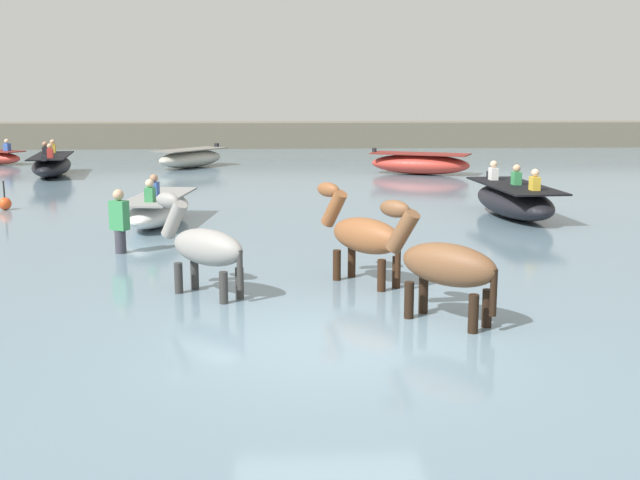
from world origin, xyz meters
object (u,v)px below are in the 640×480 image
Objects in this scene: horse_lead_bay at (443,267)px; boat_far_inshore at (159,210)px; horse_trailing_grey at (204,250)px; horse_flank_chestnut at (363,238)px; person_onlooker_right at (120,231)px; boat_distant_east at (514,200)px; boat_mid_channel at (191,158)px; boat_far_offshore at (420,164)px; boat_mid_outer at (52,165)px; channel_buoy at (5,203)px.

boat_far_inshore is (-4.79, 7.84, -0.39)m from horse_lead_bay.
horse_flank_chestnut is (2.37, 0.62, 0.03)m from horse_trailing_grey.
horse_lead_bay is 2.27m from horse_flank_chestnut.
horse_lead_bay is 1.21× the size of person_onlooker_right.
horse_trailing_grey reaches higher than boat_distant_east.
boat_far_inshore is 1.04× the size of boat_mid_channel.
boat_far_offshore is 12.99m from boat_mid_outer.
horse_lead_bay reaches higher than boat_mid_channel.
horse_lead_bay is 1.01× the size of horse_flank_chestnut.
horse_lead_bay is 6.83m from person_onlooker_right.
boat_mid_channel is at bearing 72.50° from channel_buoy.
person_onlooker_right reaches higher than boat_far_offshore.
boat_distant_east is at bearing 67.83° from horse_lead_bay.
boat_mid_channel is at bearing 104.69° from horse_lead_bay.
boat_distant_east is (6.64, 6.99, -0.29)m from horse_trailing_grey.
boat_mid_outer reaches higher than channel_buoy.
horse_trailing_grey is 0.46× the size of boat_mid_outer.
boat_far_inshore is 13.26m from boat_mid_channel.
horse_flank_chestnut reaches higher than boat_mid_outer.
horse_lead_bay is 9.20m from boat_far_inshore.
boat_far_offshore is 1.09× the size of boat_far_inshore.
horse_lead_bay is at bearing -69.04° from horse_flank_chestnut.
person_onlooker_right reaches higher than channel_buoy.
boat_far_offshore is 15.68m from person_onlooker_right.
horse_flank_chestnut reaches higher than boat_far_inshore.
boat_far_inshore is (-3.98, 5.72, -0.38)m from horse_flank_chestnut.
person_onlooker_right is (0.51, -16.46, 0.07)m from boat_mid_channel.
horse_lead_bay is at bearing -99.17° from boat_far_offshore.
horse_trailing_grey is 0.50× the size of boat_far_offshore.
boat_mid_channel is (-5.53, 21.08, -0.36)m from horse_lead_bay.
boat_mid_channel reaches higher than channel_buoy.
channel_buoy is (1.09, -8.11, -0.20)m from boat_mid_outer.
horse_lead_bay is at bearing -112.17° from boat_distant_east.
horse_lead_bay reaches higher than channel_buoy.
horse_trailing_grey is 9.65m from boat_distant_east.
boat_mid_channel is at bearing 160.81° from boat_far_offshore.
boat_far_offshore is at bearing 80.83° from horse_lead_bay.
boat_distant_east reaches higher than boat_far_inshore.
boat_far_inshore is at bearing 104.18° from horse_trailing_grey.
boat_far_inshore is 0.84× the size of boat_mid_outer.
horse_flank_chestnut is 0.56× the size of boat_far_inshore.
boat_mid_outer is 2.54× the size of person_onlooker_right.
boat_mid_outer is at bearing 112.26° from horse_trailing_grey.
boat_mid_channel is 0.81× the size of boat_mid_outer.
boat_far_offshore is at bearing 59.54° from person_onlooker_right.
horse_trailing_grey is at bearing -75.82° from boat_far_inshore.
horse_flank_chestnut is at bearing -60.24° from boat_mid_outer.
horse_lead_bay is 0.52× the size of boat_far_offshore.
horse_flank_chestnut reaches higher than horse_trailing_grey.
person_onlooker_right is at bearing -88.22° from boat_mid_channel.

